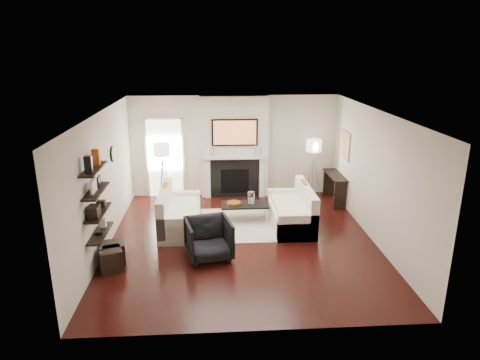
{
  "coord_description": "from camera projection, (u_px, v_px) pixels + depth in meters",
  "views": [
    {
      "loc": [
        -0.57,
        -8.19,
        3.91
      ],
      "look_at": [
        0.0,
        0.6,
        1.15
      ],
      "focal_mm": 32.0,
      "sensor_mm": 36.0,
      "label": 1
    }
  ],
  "objects": [
    {
      "name": "rug",
      "position": [
        241.0,
        224.0,
        9.82
      ],
      "size": [
        2.6,
        2.0,
        0.01
      ],
      "primitive_type": "cube",
      "color": "beige",
      "rests_on": "floor"
    },
    {
      "name": "decor_magfile_b",
      "position": [
        96.0,
        157.0,
        7.47
      ],
      "size": [
        0.12,
        0.1,
        0.28
      ],
      "primitive_type": "cube",
      "color": "#A64D14",
      "rests_on": "shelf_top"
    },
    {
      "name": "lamp_right_leg_c",
      "position": [
        311.0,
        178.0,
        11.25
      ],
      "size": [
        0.14,
        0.22,
        1.23
      ],
      "primitive_type": "cylinder",
      "rotation": [
        0.18,
        0.0,
        2.62
      ],
      "color": "silver",
      "rests_on": "floor"
    },
    {
      "name": "lamp_left_leg_c",
      "position": [
        161.0,
        183.0,
        10.8
      ],
      "size": [
        0.14,
        0.22,
        1.23
      ],
      "primitive_type": "cylinder",
      "rotation": [
        0.18,
        0.0,
        2.62
      ],
      "color": "silver",
      "rests_on": "floor"
    },
    {
      "name": "loveseat_left_back",
      "position": [
        165.0,
        207.0,
        9.42
      ],
      "size": [
        0.18,
        1.8,
        0.8
      ],
      "primitive_type": "cube",
      "color": "white",
      "rests_on": "floor"
    },
    {
      "name": "lamp_left_shade",
      "position": [
        162.0,
        150.0,
        10.64
      ],
      "size": [
        0.4,
        0.4,
        0.3
      ],
      "primitive_type": "cylinder",
      "color": "white",
      "rests_on": "lamp_left_post"
    },
    {
      "name": "mantel_pilaster_r",
      "position": [
        262.0,
        177.0,
        11.46
      ],
      "size": [
        0.12,
        0.08,
        1.1
      ],
      "primitive_type": "cube",
      "color": "white",
      "rests_on": "floor"
    },
    {
      "name": "pillow_right_orange",
      "position": [
        303.0,
        191.0,
        9.85
      ],
      "size": [
        0.1,
        0.42,
        0.42
      ],
      "primitive_type": "cube",
      "color": "#A64D14",
      "rests_on": "loveseat_right_cushion"
    },
    {
      "name": "lamp_left_leg_b",
      "position": [
        162.0,
        181.0,
        10.99
      ],
      "size": [
        0.14,
        0.22,
        1.23
      ],
      "primitive_type": "cylinder",
      "rotation": [
        0.18,
        0.0,
        0.52
      ],
      "color": "silver",
      "rests_on": "floor"
    },
    {
      "name": "decor_frame_b",
      "position": [
        99.0,
        181.0,
        7.64
      ],
      "size": [
        0.04,
        0.22,
        0.18
      ],
      "primitive_type": "cube",
      "color": "black",
      "rests_on": "shelf_upper"
    },
    {
      "name": "shelf_lower",
      "position": [
        98.0,
        212.0,
        7.56
      ],
      "size": [
        0.25,
        1.0,
        0.04
      ],
      "primitive_type": "cube",
      "color": "black",
      "rests_on": "wall_left"
    },
    {
      "name": "copper_bowl",
      "position": [
        234.0,
        203.0,
        9.88
      ],
      "size": [
        0.32,
        0.32,
        0.05
      ],
      "primitive_type": "cylinder",
      "color": "#A7651B",
      "rests_on": "coffee_table"
    },
    {
      "name": "loveseat_right_cushion",
      "position": [
        289.0,
        206.0,
        9.62
      ],
      "size": [
        0.63,
        1.44,
        0.1
      ],
      "primitive_type": "cube",
      "color": "white",
      "rests_on": "loveseat_right_base"
    },
    {
      "name": "fireplace_surround",
      "position": [
        235.0,
        179.0,
        11.45
      ],
      "size": [
        1.3,
        0.02,
        1.04
      ],
      "primitive_type": "cube",
      "color": "black",
      "rests_on": "floor"
    },
    {
      "name": "candlestick_r_tall",
      "position": [
        256.0,
        150.0,
        11.22
      ],
      "size": [
        0.04,
        0.04,
        0.3
      ],
      "primitive_type": "cylinder",
      "color": "silver",
      "rests_on": "mantel_shelf"
    },
    {
      "name": "lamp_right_shade",
      "position": [
        314.0,
        145.0,
        11.09
      ],
      "size": [
        0.4,
        0.4,
        0.3
      ],
      "primitive_type": "cylinder",
      "color": "white",
      "rests_on": "lamp_right_post"
    },
    {
      "name": "coffee_leg_ne",
      "position": [
        267.0,
        216.0,
        9.79
      ],
      "size": [
        0.02,
        0.02,
        0.38
      ],
      "primitive_type": "cylinder",
      "color": "silver",
      "rests_on": "floor"
    },
    {
      "name": "lamp_right_post",
      "position": [
        312.0,
        177.0,
        11.34
      ],
      "size": [
        0.02,
        0.02,
        1.2
      ],
      "primitive_type": "cylinder",
      "color": "silver",
      "rests_on": "floor"
    },
    {
      "name": "firebox",
      "position": [
        235.0,
        181.0,
        11.47
      ],
      "size": [
        0.75,
        0.02,
        0.65
      ],
      "primitive_type": "cube",
      "color": "black",
      "rests_on": "floor"
    },
    {
      "name": "decor_box_small",
      "position": [
        101.0,
        204.0,
        7.77
      ],
      "size": [
        0.15,
        0.12,
        0.12
      ],
      "primitive_type": "cube",
      "color": "black",
      "rests_on": "shelf_lower"
    },
    {
      "name": "wall_art",
      "position": [
        345.0,
        145.0,
        10.66
      ],
      "size": [
        0.03,
        0.7,
        0.7
      ],
      "primitive_type": "cube",
      "color": "tan",
      "rests_on": "wall_right"
    },
    {
      "name": "loveseat_right_back",
      "position": [
        306.0,
        203.0,
        9.63
      ],
      "size": [
        0.18,
        1.8,
        0.8
      ],
      "primitive_type": "cube",
      "color": "white",
      "rests_on": "floor"
    },
    {
      "name": "coffee_leg_se",
      "position": [
        265.0,
        209.0,
        10.21
      ],
      "size": [
        0.02,
        0.02,
        0.38
      ],
      "primitive_type": "cylinder",
      "color": "silver",
      "rests_on": "floor"
    },
    {
      "name": "loveseat_left_arm_n",
      "position": [
        178.0,
        231.0,
        8.74
      ],
      "size": [
        0.85,
        0.18,
        0.6
      ],
      "primitive_type": "cube",
      "color": "white",
      "rests_on": "floor"
    },
    {
      "name": "door_trim_top",
      "position": [
        163.0,
        118.0,
        11.07
      ],
      "size": [
        1.02,
        0.06,
        0.06
      ],
      "primitive_type": "cube",
      "color": "white",
      "rests_on": "wall_back"
    },
    {
      "name": "loveseat_left_base",
      "position": [
        181.0,
        220.0,
        9.54
      ],
      "size": [
        0.85,
        1.8,
        0.42
      ],
      "primitive_type": "cube",
      "color": "white",
      "rests_on": "floor"
    },
    {
      "name": "chimney_breast",
      "position": [
        234.0,
        147.0,
        11.34
      ],
      "size": [
        1.8,
        0.25,
        2.7
      ],
      "primitive_type": "cube",
      "color": "silver",
      "rests_on": "floor"
    },
    {
      "name": "hurricane_candle",
      "position": [
        251.0,
        201.0,
        9.89
      ],
      "size": [
        0.09,
        0.09,
        0.14
      ],
      "primitive_type": "cylinder",
      "color": "white",
      "rests_on": "coffee_table"
    },
    {
      "name": "shelf_bottom",
      "position": [
        100.0,
        233.0,
        7.68
      ],
      "size": [
        0.25,
        1.0,
        0.03
      ],
      "primitive_type": "cube",
      "color": "black",
      "rests_on": "wall_left"
    },
    {
      "name": "ottoman_far",
      "position": [
        111.0,
        259.0,
        7.78
      ],
      "size": [
        0.52,
        0.52,
        0.4
      ],
      "primitive_type": "cube",
      "rotation": [
        0.0,
        0.0,
        0.37
      ],
      "color": "black",
      "rests_on": "floor"
    },
    {
      "name": "armchair",
      "position": [
        209.0,
        237.0,
        8.17
      ],
      "size": [
        0.97,
        0.93,
        0.85
      ],
      "primitive_type": "imported",
      "rotation": [
        0.0,
        0.0,
        0.22
      ],
      "color": "black",
      "rests_on": "floor"
    },
    {
      "name": "coffee_leg_sw",
      "position": [
        223.0,
        210.0,
        10.15
      ],
      "size": [
        0.02,
        0.02,
        0.38
      ],
      "primitive_type": "cylinder",
      "color": "silver",
      "rests_on": "floor"
    },
    {
      "name": "decor_frame_a",
      "position": [
        94.0,
        186.0,
        7.29
      ],
      "size": [
        0.04,
        0.3,
        0.22
      ],
      "primitive_type": "cube",
      "color": "white",
      "rests_on": "shelf_upper"
    },
    {
      "name": "coffee_leg_nw",
      "position": [
        224.0,
        217.0,
        9.73
      ],
      "size": [
        0.02,
        0.02,
        0.38
      ],
      "primitive_type": "cylinder",
      "color": "silver",
      "rests_on": "floor"
    },
    {
      "name": "mantel_pilaster_l",
      "position": [
        208.0,
        178.0,
        11.37
      ],
      "size": [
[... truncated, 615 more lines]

